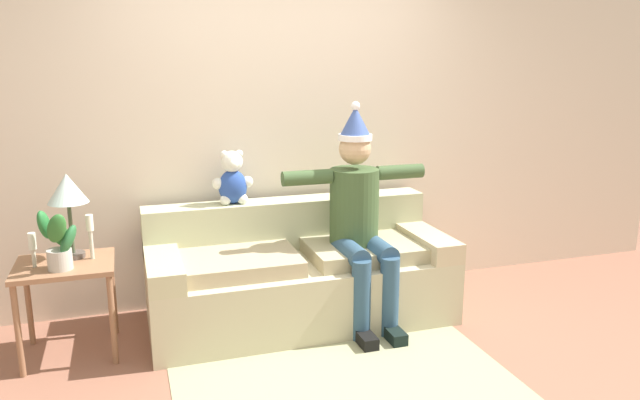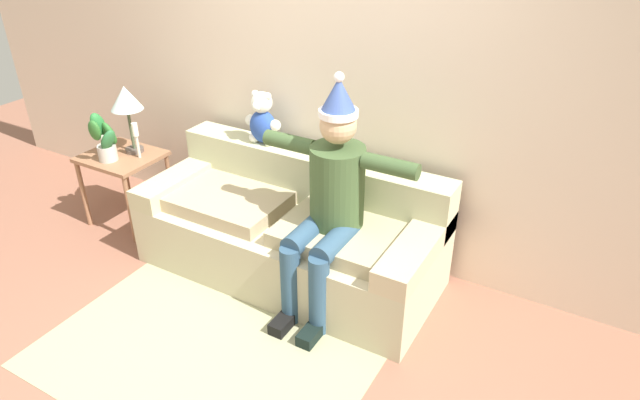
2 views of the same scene
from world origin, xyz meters
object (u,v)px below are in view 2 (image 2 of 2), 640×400
at_px(potted_plant, 104,139).
at_px(candle_tall, 101,136).
at_px(person_seated, 330,197).
at_px(candle_short, 136,135).
at_px(teddy_bear, 262,120).
at_px(couch, 292,230).
at_px(side_table, 123,165).
at_px(table_lamp, 126,101).

distance_m(potted_plant, candle_tall, 0.18).
bearing_deg(person_seated, candle_tall, 178.72).
bearing_deg(candle_short, candle_tall, -169.37).
bearing_deg(candle_short, teddy_bear, 19.10).
bearing_deg(couch, candle_tall, -176.05).
bearing_deg(side_table, person_seated, -1.99).
height_order(couch, candle_tall, candle_tall).
height_order(couch, table_lamp, table_lamp).
bearing_deg(table_lamp, candle_short, -27.88).
bearing_deg(person_seated, candle_short, 176.49).
xyz_separation_m(table_lamp, candle_tall, (-0.21, -0.12, -0.28)).
relative_size(couch, table_lamp, 3.91).
xyz_separation_m(person_seated, candle_short, (-1.72, 0.11, 0.00)).
relative_size(person_seated, potted_plant, 4.07).
bearing_deg(table_lamp, potted_plant, -104.73).
bearing_deg(potted_plant, table_lamp, 75.27).
xyz_separation_m(table_lamp, potted_plant, (-0.06, -0.21, -0.24)).
relative_size(potted_plant, candle_tall, 1.78).
bearing_deg(candle_tall, potted_plant, -31.93).
bearing_deg(couch, teddy_bear, 145.81).
distance_m(side_table, candle_short, 0.32).
bearing_deg(side_table, table_lamp, 64.45).
relative_size(table_lamp, candle_tall, 2.52).
height_order(couch, candle_short, candle_short).
xyz_separation_m(teddy_bear, potted_plant, (-1.11, -0.48, -0.21)).
bearing_deg(candle_short, table_lamp, 152.12).
height_order(side_table, candle_short, candle_short).
distance_m(teddy_bear, candle_short, 1.01).
distance_m(person_seated, table_lamp, 1.86).
xyz_separation_m(couch, person_seated, (0.38, -0.16, 0.45)).
xyz_separation_m(person_seated, table_lamp, (-1.83, 0.16, 0.24)).
relative_size(couch, side_table, 3.49).
relative_size(person_seated, side_table, 2.56).
distance_m(teddy_bear, candle_tall, 1.34).
height_order(potted_plant, candle_short, potted_plant).
xyz_separation_m(side_table, potted_plant, (-0.01, -0.11, 0.26)).
xyz_separation_m(teddy_bear, candle_tall, (-1.26, -0.39, -0.24)).
xyz_separation_m(potted_plant, candle_tall, (-0.15, 0.09, -0.04)).
bearing_deg(side_table, candle_tall, -172.87).
relative_size(side_table, candle_tall, 2.82).
relative_size(candle_tall, candle_short, 0.75).
bearing_deg(potted_plant, side_table, 85.67).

